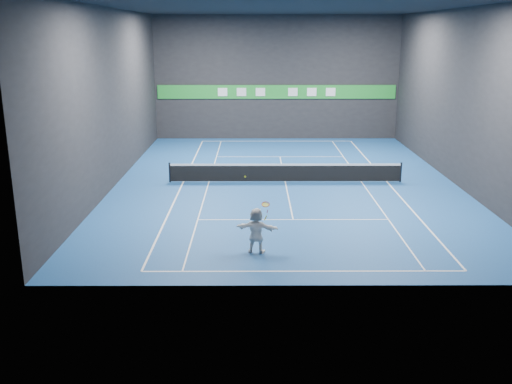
{
  "coord_description": "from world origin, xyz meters",
  "views": [
    {
      "loc": [
        -1.69,
        -29.67,
        7.79
      ],
      "look_at": [
        -1.6,
        -7.32,
        1.5
      ],
      "focal_mm": 40.0,
      "sensor_mm": 36.0,
      "label": 1
    }
  ],
  "objects_px": {
    "player": "(256,230)",
    "tennis_racket": "(266,206)",
    "tennis_ball": "(245,177)",
    "tennis_net": "(285,172)"
  },
  "relations": [
    {
      "from": "tennis_ball",
      "to": "tennis_racket",
      "type": "distance_m",
      "value": 1.3
    },
    {
      "from": "tennis_ball",
      "to": "tennis_net",
      "type": "bearing_deg",
      "value": 78.61
    },
    {
      "from": "player",
      "to": "tennis_racket",
      "type": "distance_m",
      "value": 0.97
    },
    {
      "from": "tennis_ball",
      "to": "tennis_racket",
      "type": "relative_size",
      "value": 0.1
    },
    {
      "from": "player",
      "to": "tennis_net",
      "type": "distance_m",
      "value": 10.28
    },
    {
      "from": "tennis_net",
      "to": "tennis_racket",
      "type": "bearing_deg",
      "value": -97.14
    },
    {
      "from": "player",
      "to": "tennis_net",
      "type": "relative_size",
      "value": 0.14
    },
    {
      "from": "tennis_ball",
      "to": "tennis_net",
      "type": "height_order",
      "value": "tennis_ball"
    },
    {
      "from": "tennis_net",
      "to": "tennis_ball",
      "type": "bearing_deg",
      "value": -101.39
    },
    {
      "from": "tennis_racket",
      "to": "tennis_net",
      "type": "bearing_deg",
      "value": 82.86
    }
  ]
}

